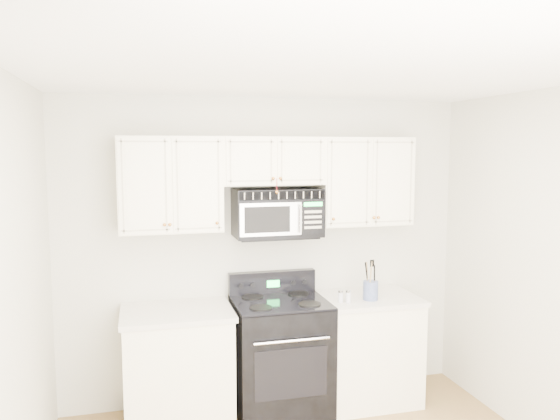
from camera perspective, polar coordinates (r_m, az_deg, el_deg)
name	(u,v)px	position (r m, az deg, el deg)	size (l,w,h in m)	color
room	(339,306)	(3.10, 6.18, -9.93)	(3.51, 3.51, 2.61)	brown
base_cabinet_left	(178,370)	(4.57, -10.61, -16.15)	(0.86, 0.65, 0.92)	white
base_cabinet_right	(365,352)	(4.93, 8.89, -14.41)	(0.86, 0.65, 0.92)	white
range	(280,354)	(4.67, 0.02, -14.79)	(0.76, 0.69, 1.12)	black
upper_cabinets	(271,178)	(4.50, -0.92, 3.36)	(2.44, 0.37, 0.75)	white
microwave	(277,212)	(4.52, -0.29, -0.25)	(0.72, 0.41, 0.40)	black
utensil_crock	(371,290)	(4.65, 9.44, -8.20)	(0.13, 0.13, 0.33)	slate
shaker_salt	(341,296)	(4.55, 6.35, -8.95)	(0.04, 0.04, 0.10)	silver
shaker_pepper	(348,296)	(4.54, 7.15, -8.96)	(0.04, 0.04, 0.11)	silver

